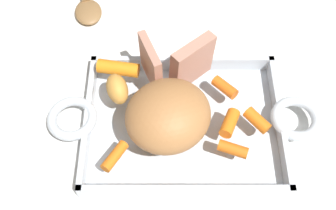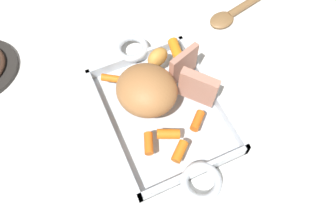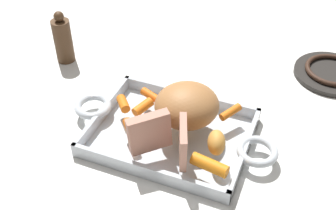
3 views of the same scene
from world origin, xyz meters
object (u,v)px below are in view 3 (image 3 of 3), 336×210
at_px(roast_slice_thick, 183,142).
at_px(baby_carrot_southwest, 230,112).
at_px(baby_carrot_northeast, 150,95).
at_px(roast_slice_thin, 149,133).
at_px(baby_carrot_long, 130,128).
at_px(pepper_mill, 63,40).
at_px(baby_carrot_southeast, 143,107).
at_px(potato_near_roast, 216,143).
at_px(stove_burner_rear, 332,72).
at_px(baby_carrot_short, 210,165).
at_px(baby_carrot_center_right, 123,104).
at_px(roasting_dish, 170,133).
at_px(pork_roast, 187,105).

height_order(roast_slice_thick, baby_carrot_southwest, roast_slice_thick).
relative_size(baby_carrot_northeast, baby_carrot_southwest, 0.89).
distance_m(roast_slice_thin, baby_carrot_long, 0.07).
relative_size(baby_carrot_southwest, pepper_mill, 0.36).
height_order(baby_carrot_northeast, baby_carrot_southeast, baby_carrot_southeast).
bearing_deg(baby_carrot_southwest, roast_slice_thick, 70.80).
xyz_separation_m(potato_near_roast, stove_burner_rear, (-0.18, -0.38, -0.05)).
height_order(baby_carrot_short, pepper_mill, pepper_mill).
relative_size(baby_carrot_center_right, baby_carrot_northeast, 0.95).
bearing_deg(roasting_dish, baby_carrot_southwest, -144.86).
xyz_separation_m(roast_slice_thin, baby_carrot_southwest, (-0.11, -0.15, -0.03)).
relative_size(pork_roast, potato_near_roast, 2.49).
distance_m(baby_carrot_northeast, potato_near_roast, 0.20).
xyz_separation_m(roasting_dish, baby_carrot_short, (-0.11, 0.08, 0.03)).
distance_m(pork_roast, baby_carrot_center_right, 0.14).
xyz_separation_m(baby_carrot_short, stove_burner_rear, (-0.18, -0.43, -0.04)).
distance_m(roast_slice_thin, potato_near_roast, 0.12).
xyz_separation_m(roast_slice_thick, baby_carrot_southeast, (0.12, -0.09, -0.03)).
height_order(baby_carrot_long, baby_carrot_northeast, baby_carrot_long).
xyz_separation_m(roasting_dish, baby_carrot_northeast, (0.07, -0.06, 0.03)).
distance_m(roasting_dish, pork_roast, 0.07).
height_order(roasting_dish, stove_burner_rear, roasting_dish).
distance_m(roasting_dish, baby_carrot_long, 0.09).
distance_m(baby_carrot_long, pepper_mill, 0.35).
xyz_separation_m(roast_slice_thin, baby_carrot_center_right, (0.10, -0.09, -0.03)).
relative_size(baby_carrot_northeast, stove_burner_rear, 0.25).
distance_m(roasting_dish, potato_near_roast, 0.12).
height_order(roast_slice_thick, baby_carrot_center_right, roast_slice_thick).
bearing_deg(roast_slice_thin, baby_carrot_short, 175.36).
relative_size(baby_carrot_short, baby_carrot_southwest, 1.38).
bearing_deg(baby_carrot_southeast, baby_carrot_northeast, -87.74).
relative_size(baby_carrot_northeast, pepper_mill, 0.33).
relative_size(baby_carrot_center_right, stove_burner_rear, 0.24).
height_order(baby_carrot_northeast, stove_burner_rear, baby_carrot_northeast).
bearing_deg(stove_burner_rear, baby_carrot_long, 48.13).
bearing_deg(baby_carrot_northeast, baby_carrot_long, 92.17).
bearing_deg(baby_carrot_center_right, pork_roast, -176.12).
distance_m(pork_roast, roast_slice_thick, 0.10).
xyz_separation_m(baby_carrot_long, stove_burner_rear, (-0.35, -0.39, -0.03)).
xyz_separation_m(roasting_dish, roast_slice_thin, (0.01, 0.07, 0.06)).
xyz_separation_m(roast_slice_thick, baby_carrot_northeast, (0.12, -0.13, -0.03)).
xyz_separation_m(baby_carrot_northeast, baby_carrot_southeast, (-0.00, 0.04, 0.00)).
bearing_deg(pork_roast, baby_carrot_long, 37.66).
bearing_deg(roasting_dish, potato_near_roast, 161.21).
bearing_deg(roast_slice_thick, baby_carrot_southwest, -109.20).
relative_size(pork_roast, baby_carrot_southeast, 2.83).
xyz_separation_m(roasting_dish, baby_carrot_long, (0.07, 0.05, 0.03)).
distance_m(roasting_dish, baby_carrot_southwest, 0.13).
distance_m(baby_carrot_center_right, potato_near_roast, 0.22).
distance_m(potato_near_roast, stove_burner_rear, 0.42).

